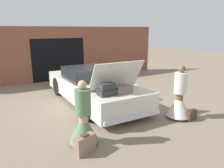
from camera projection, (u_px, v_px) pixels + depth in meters
The scene contains 7 objects.
ground_plane at pixel (94, 101), 8.28m from camera, with size 40.00×40.00×0.00m, color #7F705B.
garage_wall_back at pixel (58, 54), 11.49m from camera, with size 12.00×0.14×2.80m.
car at pixel (93, 86), 8.14m from camera, with size 2.00×5.12×1.75m.
person_left at pixel (84, 122), 5.10m from camera, with size 0.70×0.70×1.56m.
person_right at pixel (179, 100), 6.59m from camera, with size 0.72×0.72×1.64m.
suitcase_beside_left_person at pixel (85, 144), 4.79m from camera, with size 0.53×0.33×0.44m.
suitcase_beside_right_person at pixel (191, 115), 6.58m from camera, with size 0.46×0.23×0.32m.
Camera 1 is at (-3.36, -7.15, 2.67)m, focal length 35.00 mm.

